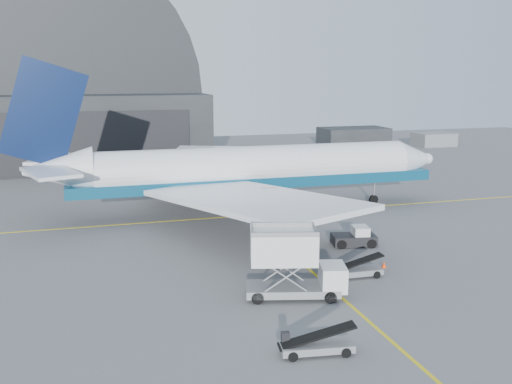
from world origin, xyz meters
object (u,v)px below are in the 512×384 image
object	(u,v)px
pushback_tug	(355,238)
belt_loader_b	(354,270)
airliner	(240,170)
belt_loader_a	(316,345)
catering_truck	(292,264)

from	to	relation	value
pushback_tug	belt_loader_b	xyz separation A→B (m)	(-3.78, -7.54, -0.15)
pushback_tug	airliner	bearing A→B (deg)	125.10
airliner	belt_loader_b	bearing A→B (deg)	-82.29
airliner	belt_loader_b	xyz separation A→B (m)	(3.07, -22.63, -4.28)
pushback_tug	belt_loader_a	size ratio (longest dim) A/B	0.95
pushback_tug	belt_loader_a	xyz separation A→B (m)	(-11.24, -18.08, -0.16)
belt_loader_a	catering_truck	bearing A→B (deg)	87.15
airliner	pushback_tug	world-z (taller)	airliner
belt_loader_b	catering_truck	bearing A→B (deg)	-156.31
catering_truck	belt_loader_b	xyz separation A→B (m)	(5.95, 2.42, -1.87)
catering_truck	belt_loader_a	world-z (taller)	catering_truck
pushback_tug	belt_loader_a	world-z (taller)	pushback_tug
airliner	belt_loader_a	bearing A→B (deg)	-97.55
airliner	catering_truck	xyz separation A→B (m)	(-2.89, -25.05, -2.41)
catering_truck	pushback_tug	distance (m)	14.03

